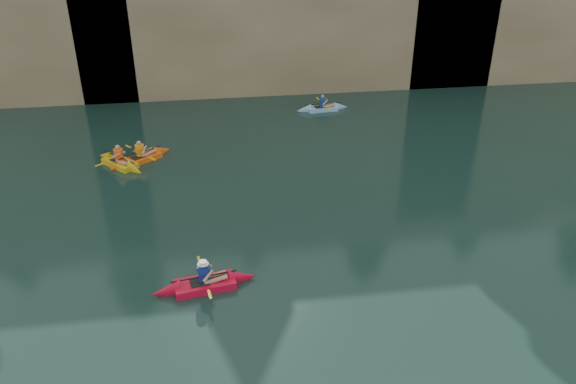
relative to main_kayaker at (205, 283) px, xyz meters
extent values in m
plane|color=black|center=(3.61, -3.67, -0.16)|extent=(160.00, 160.00, 0.00)
cube|color=black|center=(-0.39, 18.28, 1.44)|extent=(3.50, 1.00, 3.20)
cube|color=black|center=(13.61, 18.28, 2.09)|extent=(5.00, 1.00, 4.50)
cube|color=red|center=(0.00, 0.00, -0.02)|extent=(2.55, 1.15, 0.28)
cone|color=red|center=(1.15, 0.18, -0.02)|extent=(0.98, 0.86, 0.74)
cone|color=red|center=(-1.14, -0.18, -0.02)|extent=(0.98, 0.86, 0.74)
cube|color=black|center=(-0.15, -0.02, 0.09)|extent=(0.62, 0.54, 0.04)
cube|color=navy|center=(0.00, 0.00, 0.36)|extent=(0.35, 0.25, 0.47)
sphere|color=tan|center=(0.00, 0.00, 0.70)|extent=(0.20, 0.20, 0.20)
cylinder|color=black|center=(0.00, 0.00, 0.26)|extent=(1.94, 0.35, 0.04)
cube|color=gold|center=(-0.14, 0.87, 0.26)|extent=(0.15, 0.43, 0.02)
cube|color=gold|center=(0.14, -0.87, 0.26)|extent=(0.15, 0.43, 0.02)
cylinder|color=white|center=(0.00, 0.00, 0.74)|extent=(0.34, 0.34, 0.09)
cube|color=#FF5D10|center=(-2.64, 9.58, -0.03)|extent=(2.37, 2.06, 0.26)
cone|color=#FF5D10|center=(-1.74, 10.27, -0.03)|extent=(1.11, 1.09, 0.72)
cone|color=#FF5D10|center=(-3.54, 8.89, -0.03)|extent=(1.11, 1.09, 0.72)
cube|color=black|center=(-2.76, 9.49, 0.08)|extent=(0.71, 0.69, 0.04)
cube|color=orange|center=(-2.64, 9.58, 0.35)|extent=(0.39, 0.37, 0.48)
sphere|color=tan|center=(-2.64, 9.58, 0.70)|extent=(0.20, 0.20, 0.20)
cylinder|color=black|center=(-2.64, 9.58, 0.25)|extent=(1.71, 1.32, 0.04)
cube|color=gold|center=(-3.23, 10.35, 0.25)|extent=(0.32, 0.38, 0.02)
cube|color=gold|center=(-2.05, 8.81, 0.25)|extent=(0.32, 0.38, 0.02)
cube|color=gold|center=(-3.50, 9.20, -0.02)|extent=(2.11, 2.20, 0.27)
cone|color=gold|center=(-2.77, 8.41, -0.02)|extent=(1.09, 1.09, 0.73)
cone|color=gold|center=(-4.23, 9.99, -0.02)|extent=(1.09, 1.09, 0.73)
cube|color=black|center=(-3.60, 9.31, 0.08)|extent=(0.71, 0.72, 0.04)
cube|color=#FF5A15|center=(-3.50, 9.20, 0.36)|extent=(0.38, 0.39, 0.49)
sphere|color=tan|center=(-3.50, 9.20, 0.72)|extent=(0.21, 0.21, 0.21)
cylinder|color=black|center=(-3.50, 9.20, 0.25)|extent=(1.50, 1.62, 0.04)
cube|color=gold|center=(-2.78, 9.87, 0.25)|extent=(0.36, 0.34, 0.02)
cube|color=gold|center=(-4.22, 8.53, 0.25)|extent=(0.36, 0.34, 0.02)
cube|color=#85BCDF|center=(6.63, 14.86, -0.04)|extent=(2.30, 0.91, 0.25)
cone|color=#85BCDF|center=(7.68, 14.96, -0.04)|extent=(0.85, 0.74, 0.67)
cone|color=#85BCDF|center=(5.58, 14.76, -0.04)|extent=(0.85, 0.74, 0.67)
cube|color=black|center=(6.48, 14.84, 0.06)|extent=(0.59, 0.47, 0.04)
cube|color=navy|center=(6.63, 14.86, 0.32)|extent=(0.32, 0.23, 0.45)
sphere|color=tan|center=(6.63, 14.86, 0.64)|extent=(0.19, 0.19, 0.19)
cylinder|color=black|center=(6.63, 14.86, 0.23)|extent=(1.98, 0.22, 0.04)
cube|color=gold|center=(6.55, 15.74, 0.23)|extent=(0.12, 0.43, 0.02)
cube|color=gold|center=(6.72, 13.97, 0.23)|extent=(0.12, 0.43, 0.02)
camera|label=1|loc=(0.48, -13.74, 10.28)|focal=35.00mm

